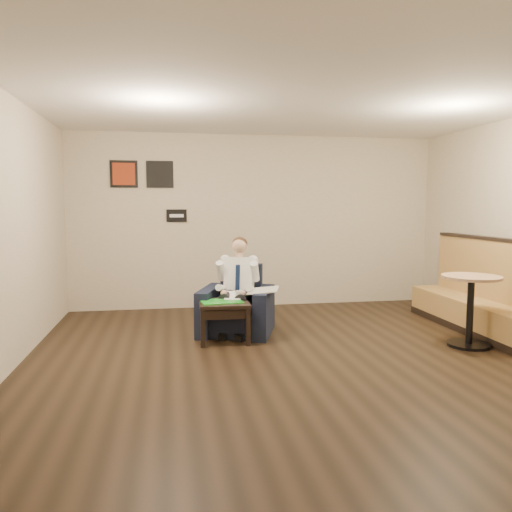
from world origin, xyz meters
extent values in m
plane|color=black|center=(0.00, 0.00, 0.00)|extent=(6.00, 6.00, 0.00)
cube|color=beige|center=(0.00, 3.00, 1.40)|extent=(6.00, 0.02, 2.80)
cube|color=beige|center=(0.00, -3.00, 1.40)|extent=(6.00, 0.02, 2.80)
cube|color=beige|center=(-3.00, 0.00, 1.40)|extent=(0.02, 6.00, 2.80)
cube|color=white|center=(0.00, 0.00, 2.80)|extent=(6.00, 6.00, 0.02)
cube|color=black|center=(-1.30, 2.98, 1.50)|extent=(0.32, 0.02, 0.20)
cube|color=#A03013|center=(-2.10, 2.98, 2.15)|extent=(0.42, 0.03, 0.42)
cube|color=black|center=(-1.55, 2.98, 2.15)|extent=(0.42, 0.03, 0.42)
cube|color=black|center=(-0.57, 1.27, 0.43)|extent=(1.14, 1.14, 0.87)
cube|color=white|center=(-0.64, 1.07, 0.53)|extent=(0.26, 0.32, 0.01)
cube|color=silver|center=(-0.25, 1.06, 0.59)|extent=(0.49, 0.56, 0.01)
cube|color=black|center=(-0.77, 0.92, 0.25)|extent=(0.62, 0.62, 0.49)
cube|color=green|center=(-0.81, 0.90, 0.50)|extent=(0.53, 0.40, 0.01)
cylinder|color=white|center=(-0.57, 1.04, 0.54)|extent=(0.09, 0.09, 0.10)
cube|color=black|center=(-0.71, 1.09, 0.50)|extent=(0.17, 0.11, 0.01)
cube|color=#AD8343|center=(2.59, 0.89, 0.61)|extent=(0.57, 2.39, 1.22)
cylinder|color=tan|center=(2.07, 0.18, 0.42)|extent=(0.89, 0.89, 0.84)
camera|label=1|loc=(-1.41, -5.09, 1.66)|focal=35.00mm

